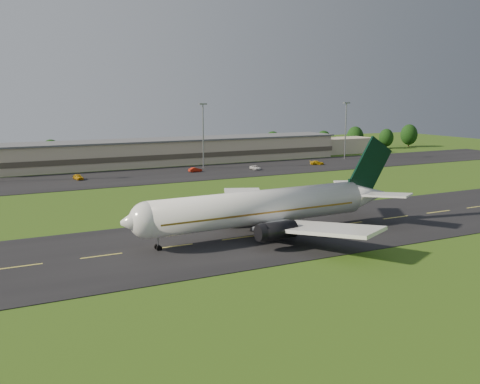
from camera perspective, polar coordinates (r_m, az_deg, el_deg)
name	(u,v)px	position (r m, az deg, el deg)	size (l,w,h in m)	color
ground	(349,224)	(98.03, 11.51, -3.37)	(360.00, 360.00, 0.00)	#2D4D13
taxiway	(349,224)	(98.02, 11.51, -3.34)	(220.00, 30.00, 0.10)	black
apron	(198,172)	(159.94, -4.47, 2.09)	(260.00, 30.00, 0.10)	black
airliner	(264,208)	(87.60, 2.57, -1.68)	(51.29, 42.16, 15.57)	white
terminal	(189,151)	(184.12, -5.46, 4.39)	(145.00, 16.00, 8.40)	tan
light_mast_centre	(203,128)	(167.90, -3.97, 6.84)	(2.40, 1.20, 20.35)	gray
light_mast_east	(346,124)	(195.58, 11.22, 7.16)	(2.40, 1.20, 20.35)	gray
tree_line	(265,142)	(207.58, 2.63, 5.34)	(194.67, 9.21, 10.01)	black
service_vehicle_a	(78,177)	(152.13, -16.88, 1.55)	(1.76, 4.38, 1.49)	#CA910B
service_vehicle_b	(195,170)	(160.81, -4.81, 2.38)	(1.40, 4.01, 1.32)	#AA1C0B
service_vehicle_c	(255,168)	(165.27, 1.64, 2.62)	(2.08, 4.50, 1.25)	silver
service_vehicle_d	(317,163)	(178.64, 8.22, 3.11)	(1.88, 4.61, 1.34)	gold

